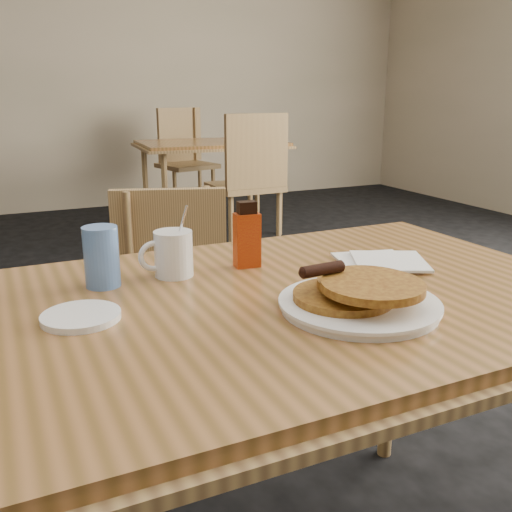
{
  "coord_description": "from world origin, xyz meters",
  "views": [
    {
      "loc": [
        -0.46,
        -0.87,
        1.14
      ],
      "look_at": [
        -0.04,
        0.03,
        0.85
      ],
      "focal_mm": 40.0,
      "sensor_mm": 36.0,
      "label": 1
    }
  ],
  "objects": [
    {
      "name": "syrup_bottle",
      "position": [
        0.05,
        0.27,
        0.82
      ],
      "size": [
        0.06,
        0.04,
        0.15
      ],
      "rotation": [
        0.0,
        0.0,
        -0.1
      ],
      "color": "#8C0808",
      "rests_on": "main_table"
    },
    {
      "name": "pancake_plate",
      "position": [
        0.12,
        -0.07,
        0.77
      ],
      "size": [
        0.3,
        0.3,
        0.09
      ],
      "rotation": [
        0.0,
        0.0,
        -0.36
      ],
      "color": "white",
      "rests_on": "main_table"
    },
    {
      "name": "side_saucer",
      "position": [
        -0.35,
        0.1,
        0.76
      ],
      "size": [
        0.17,
        0.17,
        0.01
      ],
      "primitive_type": "cylinder",
      "rotation": [
        0.0,
        0.0,
        0.31
      ],
      "color": "white",
      "rests_on": "main_table"
    },
    {
      "name": "main_table",
      "position": [
        0.05,
        0.07,
        0.71
      ],
      "size": [
        1.3,
        0.89,
        0.75
      ],
      "rotation": [
        0.0,
        0.0,
        0.01
      ],
      "color": "#9B6537",
      "rests_on": "floor"
    },
    {
      "name": "coffee_mug",
      "position": [
        -0.13,
        0.27,
        0.8
      ],
      "size": [
        0.12,
        0.08,
        0.16
      ],
      "rotation": [
        0.0,
        0.0,
        0.27
      ],
      "color": "white",
      "rests_on": "main_table"
    },
    {
      "name": "wall_back",
      "position": [
        0.0,
        5.0,
        1.4
      ],
      "size": [
        8.0,
        0.0,
        8.0
      ],
      "primitive_type": "plane",
      "rotation": [
        1.57,
        0.0,
        0.0
      ],
      "color": "beige",
      "rests_on": "ground"
    },
    {
      "name": "neighbor_table",
      "position": [
        1.16,
        3.48,
        0.71
      ],
      "size": [
        1.2,
        0.86,
        0.75
      ],
      "rotation": [
        0.0,
        0.0,
        -0.07
      ],
      "color": "#9B6537",
      "rests_on": "floor"
    },
    {
      "name": "chair_neighbor_near",
      "position": [
        1.16,
        2.71,
        0.6
      ],
      "size": [
        0.46,
        0.46,
        1.0
      ],
      "rotation": [
        0.0,
        0.0,
        0.02
      ],
      "color": "tan",
      "rests_on": "floor"
    },
    {
      "name": "chair_neighbor_far",
      "position": [
        1.17,
        4.25,
        0.59
      ],
      "size": [
        0.54,
        0.54,
        0.99
      ],
      "rotation": [
        0.0,
        0.0,
        0.23
      ],
      "color": "tan",
      "rests_on": "floor"
    },
    {
      "name": "chair_main_far",
      "position": [
        0.05,
        0.82,
        0.49
      ],
      "size": [
        0.47,
        0.48,
        0.83
      ],
      "rotation": [
        0.0,
        0.0,
        -0.32
      ],
      "color": "tan",
      "rests_on": "floor"
    },
    {
      "name": "napkin_stack",
      "position": [
        0.34,
        0.15,
        0.76
      ],
      "size": [
        0.23,
        0.24,
        0.01
      ],
      "rotation": [
        0.0,
        0.0,
        -0.24
      ],
      "color": "white",
      "rests_on": "main_table"
    },
    {
      "name": "blue_tumbler",
      "position": [
        -0.28,
        0.27,
        0.81
      ],
      "size": [
        0.08,
        0.08,
        0.13
      ],
      "primitive_type": "cylinder",
      "rotation": [
        0.0,
        0.0,
        -0.14
      ],
      "color": "#5782CD",
      "rests_on": "main_table"
    }
  ]
}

